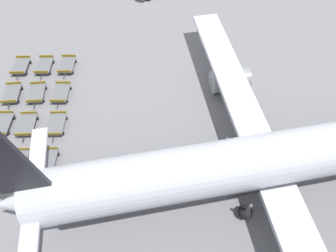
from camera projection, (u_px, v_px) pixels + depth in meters
name	position (u px, v px, depth m)	size (l,w,h in m)	color
ground_plane	(205.00, 54.00, 32.95)	(500.00, 500.00, 0.00)	gray
airplane	(282.00, 158.00, 21.36)	(41.18, 45.59, 12.96)	silver
baggage_dolly_row_near_col_a	(21.00, 66.00, 31.15)	(3.50, 2.08, 0.92)	slate
baggage_dolly_row_near_col_b	(12.00, 94.00, 28.83)	(3.48, 1.96, 0.92)	slate
baggage_dolly_row_near_col_c	(3.00, 124.00, 26.64)	(3.51, 2.14, 0.92)	slate
baggage_dolly_row_mid_a_col_a	(44.00, 66.00, 31.19)	(3.51, 2.13, 0.92)	slate
baggage_dolly_row_mid_a_col_b	(37.00, 93.00, 28.86)	(3.48, 1.96, 0.92)	slate
baggage_dolly_row_mid_a_col_c	(27.00, 125.00, 26.60)	(3.49, 2.02, 0.92)	slate
baggage_dolly_row_mid_a_col_d	(18.00, 163.00, 24.27)	(3.51, 2.13, 0.92)	slate
baggage_dolly_row_mid_b_col_a	(67.00, 65.00, 31.24)	(3.51, 2.16, 0.92)	slate
baggage_dolly_row_mid_b_col_b	(61.00, 93.00, 28.88)	(3.51, 2.19, 0.92)	slate
baggage_dolly_row_mid_b_col_c	(56.00, 124.00, 26.62)	(3.51, 2.11, 0.92)	slate
baggage_dolly_row_mid_b_col_d	(47.00, 162.00, 24.33)	(3.51, 2.14, 0.92)	slate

